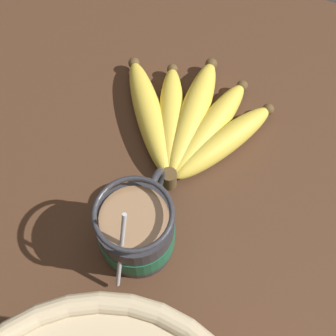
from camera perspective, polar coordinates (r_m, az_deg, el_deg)
table at (r=61.77cm, az=0.83°, el=-8.52°), size 96.52×96.52×2.71cm
coffee_mug at (r=56.03cm, az=-3.83°, el=-7.60°), size 14.62×9.24×13.65cm
banana_bunch at (r=65.81cm, az=2.47°, el=5.52°), size 22.42×24.27×4.28cm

